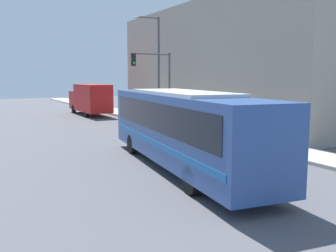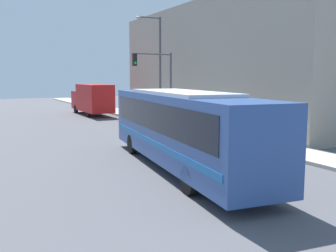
{
  "view_description": "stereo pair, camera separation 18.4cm",
  "coord_description": "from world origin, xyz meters",
  "px_view_note": "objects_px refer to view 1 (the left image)",
  "views": [
    {
      "loc": [
        -8.78,
        -12.54,
        3.86
      ],
      "look_at": [
        0.16,
        3.82,
        1.42
      ],
      "focal_mm": 40.0,
      "sensor_mm": 36.0,
      "label": 1
    },
    {
      "loc": [
        -8.61,
        -12.62,
        3.86
      ],
      "look_at": [
        0.16,
        3.82,
        1.42
      ],
      "focal_mm": 40.0,
      "sensor_mm": 36.0,
      "label": 2
    }
  ],
  "objects_px": {
    "delivery_truck": "(90,98)",
    "street_lamp": "(156,62)",
    "city_bus": "(181,124)",
    "parking_meter": "(181,117)",
    "traffic_light_pole": "(157,76)",
    "pedestrian_near_corner": "(240,125)",
    "fire_hydrant": "(236,134)"
  },
  "relations": [
    {
      "from": "delivery_truck",
      "to": "street_lamp",
      "type": "distance_m",
      "value": 10.73
    },
    {
      "from": "city_bus",
      "to": "delivery_truck",
      "type": "xyz_separation_m",
      "value": [
        3.37,
        23.92,
        -0.19
      ]
    },
    {
      "from": "parking_meter",
      "to": "city_bus",
      "type": "bearing_deg",
      "value": -120.49
    },
    {
      "from": "traffic_light_pole",
      "to": "pedestrian_near_corner",
      "type": "distance_m",
      "value": 8.61
    },
    {
      "from": "city_bus",
      "to": "traffic_light_pole",
      "type": "xyz_separation_m",
      "value": [
        4.99,
        12.07,
        2.06
      ]
    },
    {
      "from": "delivery_truck",
      "to": "traffic_light_pole",
      "type": "distance_m",
      "value": 12.18
    },
    {
      "from": "traffic_light_pole",
      "to": "pedestrian_near_corner",
      "type": "relative_size",
      "value": 3.32
    },
    {
      "from": "pedestrian_near_corner",
      "to": "city_bus",
      "type": "bearing_deg",
      "value": -147.93
    },
    {
      "from": "delivery_truck",
      "to": "fire_hydrant",
      "type": "bearing_deg",
      "value": -82.76
    },
    {
      "from": "fire_hydrant",
      "to": "pedestrian_near_corner",
      "type": "distance_m",
      "value": 0.91
    },
    {
      "from": "delivery_truck",
      "to": "street_lamp",
      "type": "relative_size",
      "value": 0.95
    },
    {
      "from": "parking_meter",
      "to": "street_lamp",
      "type": "xyz_separation_m",
      "value": [
        0.02,
        3.99,
        4.07
      ]
    },
    {
      "from": "delivery_truck",
      "to": "pedestrian_near_corner",
      "type": "distance_m",
      "value": 20.06
    },
    {
      "from": "delivery_truck",
      "to": "street_lamp",
      "type": "xyz_separation_m",
      "value": [
        2.59,
        -9.86,
        3.36
      ]
    },
    {
      "from": "parking_meter",
      "to": "pedestrian_near_corner",
      "type": "distance_m",
      "value": 5.98
    },
    {
      "from": "city_bus",
      "to": "fire_hydrant",
      "type": "distance_m",
      "value": 7.12
    },
    {
      "from": "city_bus",
      "to": "parking_meter",
      "type": "relative_size",
      "value": 10.36
    },
    {
      "from": "pedestrian_near_corner",
      "to": "traffic_light_pole",
      "type": "bearing_deg",
      "value": 101.39
    },
    {
      "from": "delivery_truck",
      "to": "fire_hydrant",
      "type": "distance_m",
      "value": 20.42
    },
    {
      "from": "fire_hydrant",
      "to": "parking_meter",
      "type": "distance_m",
      "value": 6.4
    },
    {
      "from": "city_bus",
      "to": "traffic_light_pole",
      "type": "height_order",
      "value": "traffic_light_pole"
    },
    {
      "from": "fire_hydrant",
      "to": "parking_meter",
      "type": "bearing_deg",
      "value": 90.0
    },
    {
      "from": "city_bus",
      "to": "pedestrian_near_corner",
      "type": "distance_m",
      "value": 7.83
    },
    {
      "from": "parking_meter",
      "to": "traffic_light_pole",
      "type": "bearing_deg",
      "value": 115.35
    },
    {
      "from": "fire_hydrant",
      "to": "parking_meter",
      "type": "height_order",
      "value": "parking_meter"
    },
    {
      "from": "fire_hydrant",
      "to": "pedestrian_near_corner",
      "type": "bearing_deg",
      "value": 33.5
    },
    {
      "from": "delivery_truck",
      "to": "traffic_light_pole",
      "type": "bearing_deg",
      "value": -82.18
    },
    {
      "from": "fire_hydrant",
      "to": "street_lamp",
      "type": "distance_m",
      "value": 11.3
    },
    {
      "from": "city_bus",
      "to": "pedestrian_near_corner",
      "type": "relative_size",
      "value": 7.47
    },
    {
      "from": "fire_hydrant",
      "to": "pedestrian_near_corner",
      "type": "xyz_separation_m",
      "value": [
        0.66,
        0.44,
        0.45
      ]
    },
    {
      "from": "street_lamp",
      "to": "fire_hydrant",
      "type": "bearing_deg",
      "value": -90.1
    },
    {
      "from": "street_lamp",
      "to": "pedestrian_near_corner",
      "type": "relative_size",
      "value": 5.06
    }
  ]
}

